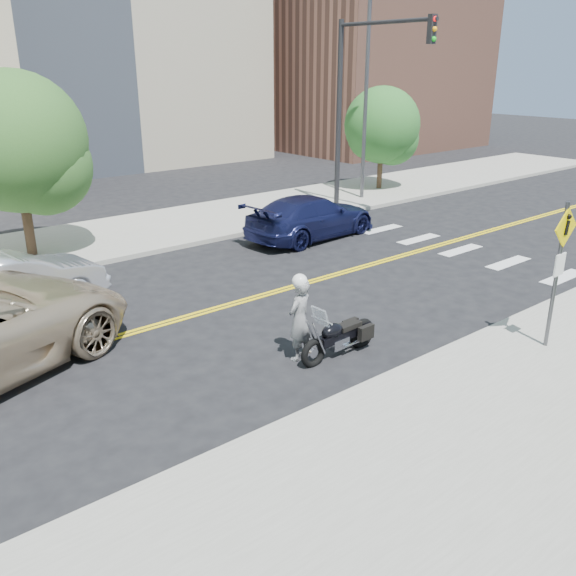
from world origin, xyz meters
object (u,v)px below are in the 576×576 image
(pedestrian_sign, at_px, (559,262))
(motorcyclist, at_px, (300,317))
(parked_car_silver, at_px, (13,282))
(parked_car_blue, at_px, (311,217))
(motorcycle, at_px, (340,328))

(pedestrian_sign, height_order, motorcyclist, pedestrian_sign)
(parked_car_silver, relative_size, parked_car_blue, 0.86)
(parked_car_silver, bearing_deg, motorcycle, -154.81)
(pedestrian_sign, xyz_separation_m, parked_car_blue, (2.11, 9.70, -1.23))
(motorcyclist, distance_m, motorcycle, 0.88)
(pedestrian_sign, relative_size, motorcyclist, 1.67)
(parked_car_silver, xyz_separation_m, parked_car_blue, (9.83, 0.39, 0.01))
(pedestrian_sign, relative_size, parked_car_silver, 0.69)
(pedestrian_sign, relative_size, parked_car_blue, 0.60)
(motorcycle, xyz_separation_m, parked_car_blue, (5.50, 7.09, 0.13))
(motorcyclist, distance_m, parked_car_blue, 9.13)
(pedestrian_sign, bearing_deg, motorcycle, 142.39)
(motorcycle, relative_size, parked_car_silver, 0.45)
(motorcycle, height_order, parked_car_blue, parked_car_blue)
(motorcycle, bearing_deg, parked_car_blue, 50.38)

